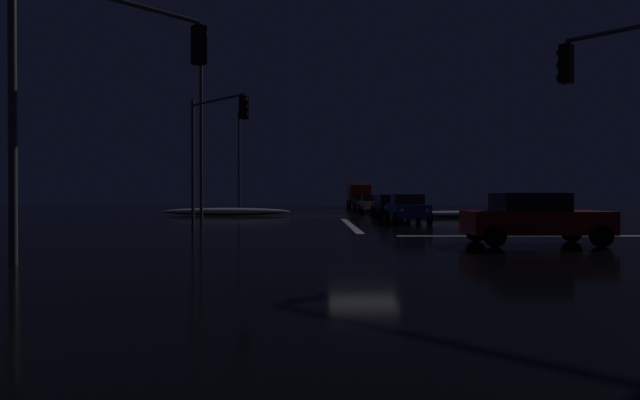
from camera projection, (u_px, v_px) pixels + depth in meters
name	position (u px, v px, depth m)	size (l,w,h in m)	color
ground	(363.00, 237.00, 19.53)	(120.00, 120.00, 0.10)	black
stop_line_north	(350.00, 225.00, 27.32)	(0.35, 13.30, 0.01)	white
centre_line_ns	(340.00, 216.00, 38.92)	(22.00, 0.15, 0.01)	yellow
crosswalk_bar_east	(576.00, 236.00, 19.58)	(13.30, 0.40, 0.01)	white
snow_bank_left_curb	(226.00, 212.00, 40.08)	(9.70, 1.50, 0.58)	white
snow_bank_right_curb	(468.00, 214.00, 35.97)	(9.60, 1.50, 0.48)	white
sedan_blue	(407.00, 208.00, 29.41)	(2.02, 4.33, 1.57)	navy
sedan_black	(391.00, 206.00, 35.95)	(2.02, 4.33, 1.57)	black
sedan_orange	(386.00, 205.00, 41.15)	(2.02, 4.33, 1.57)	#C66014
sedan_white	(371.00, 204.00, 47.57)	(2.02, 4.33, 1.57)	silver
sedan_gray	(370.00, 203.00, 53.02)	(2.02, 4.33, 1.57)	slate
sedan_green	(363.00, 202.00, 59.28)	(2.02, 4.33, 1.57)	#14512D
box_truck	(358.00, 194.00, 66.92)	(2.68, 8.28, 3.08)	red
sedan_red_crossing	(534.00, 218.00, 16.23)	(4.33, 2.02, 1.57)	maroon
traffic_signal_sw	(102.00, 68.00, 12.62)	(3.56, 3.56, 6.54)	#4C4C51
traffic_signal_nw	(213.00, 135.00, 26.35)	(3.40, 3.40, 6.51)	#4C4C51
streetlamp_left_near	(201.00, 126.00, 32.82)	(0.44, 0.44, 10.20)	#424247
streetlamp_left_far	(239.00, 153.00, 48.82)	(0.44, 0.44, 9.50)	#424247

